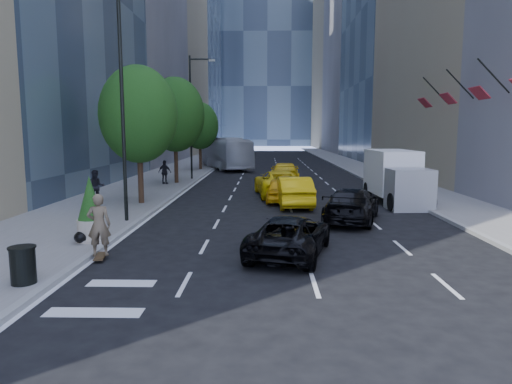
{
  "coord_description": "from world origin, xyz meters",
  "views": [
    {
      "loc": [
        -0.32,
        -15.78,
        4.08
      ],
      "look_at": [
        -0.72,
        2.76,
        1.6
      ],
      "focal_mm": 32.0,
      "sensor_mm": 36.0,
      "label": 1
    }
  ],
  "objects_px": {
    "trash_can": "(23,266)",
    "planter_shrub": "(90,210)",
    "skateboarder": "(99,229)",
    "black_sedan_lincoln": "(290,235)",
    "box_truck": "(396,177)",
    "black_sedan_mercedes": "(352,205)",
    "city_bus": "(225,153)"
  },
  "relations": [
    {
      "from": "black_sedan_mercedes",
      "to": "trash_can",
      "type": "bearing_deg",
      "value": 59.53
    },
    {
      "from": "skateboarder",
      "to": "box_truck",
      "type": "xyz_separation_m",
      "value": [
        12.69,
        11.93,
        0.52
      ]
    },
    {
      "from": "black_sedan_lincoln",
      "to": "city_bus",
      "type": "bearing_deg",
      "value": -66.64
    },
    {
      "from": "trash_can",
      "to": "planter_shrub",
      "type": "distance_m",
      "value": 4.7
    },
    {
      "from": "city_bus",
      "to": "planter_shrub",
      "type": "bearing_deg",
      "value": -113.06
    },
    {
      "from": "box_truck",
      "to": "trash_can",
      "type": "xyz_separation_m",
      "value": [
        -13.69,
        -14.68,
        -0.89
      ]
    },
    {
      "from": "trash_can",
      "to": "skateboarder",
      "type": "bearing_deg",
      "value": 69.98
    },
    {
      "from": "black_sedan_lincoln",
      "to": "box_truck",
      "type": "xyz_separation_m",
      "value": [
        6.59,
        11.2,
        0.85
      ]
    },
    {
      "from": "black_sedan_lincoln",
      "to": "planter_shrub",
      "type": "height_order",
      "value": "planter_shrub"
    },
    {
      "from": "black_sedan_lincoln",
      "to": "trash_can",
      "type": "distance_m",
      "value": 7.91
    },
    {
      "from": "black_sedan_mercedes",
      "to": "trash_can",
      "type": "xyz_separation_m",
      "value": [
        -10.2,
        -9.21,
        -0.14
      ]
    },
    {
      "from": "black_sedan_mercedes",
      "to": "trash_can",
      "type": "relative_size",
      "value": 5.59
    },
    {
      "from": "black_sedan_lincoln",
      "to": "city_bus",
      "type": "xyz_separation_m",
      "value": [
        -5.3,
        35.18,
        1.03
      ]
    },
    {
      "from": "skateboarder",
      "to": "black_sedan_mercedes",
      "type": "distance_m",
      "value": 11.25
    },
    {
      "from": "city_bus",
      "to": "trash_can",
      "type": "xyz_separation_m",
      "value": [
        -1.8,
        -38.66,
        -1.08
      ]
    },
    {
      "from": "box_truck",
      "to": "trash_can",
      "type": "height_order",
      "value": "box_truck"
    },
    {
      "from": "skateboarder",
      "to": "planter_shrub",
      "type": "height_order",
      "value": "planter_shrub"
    },
    {
      "from": "skateboarder",
      "to": "city_bus",
      "type": "bearing_deg",
      "value": -101.73
    },
    {
      "from": "city_bus",
      "to": "box_truck",
      "type": "xyz_separation_m",
      "value": [
        11.89,
        -23.99,
        -0.18
      ]
    },
    {
      "from": "black_sedan_mercedes",
      "to": "planter_shrub",
      "type": "height_order",
      "value": "planter_shrub"
    },
    {
      "from": "city_bus",
      "to": "box_truck",
      "type": "height_order",
      "value": "city_bus"
    },
    {
      "from": "city_bus",
      "to": "trash_can",
      "type": "distance_m",
      "value": 38.72
    },
    {
      "from": "box_truck",
      "to": "trash_can",
      "type": "bearing_deg",
      "value": -134.87
    },
    {
      "from": "black_sedan_lincoln",
      "to": "black_sedan_mercedes",
      "type": "distance_m",
      "value": 6.52
    },
    {
      "from": "black_sedan_lincoln",
      "to": "black_sedan_mercedes",
      "type": "bearing_deg",
      "value": -103.59
    },
    {
      "from": "skateboarder",
      "to": "black_sedan_lincoln",
      "type": "xyz_separation_m",
      "value": [
        6.1,
        0.73,
        -0.34
      ]
    },
    {
      "from": "skateboarder",
      "to": "box_truck",
      "type": "distance_m",
      "value": 17.43
    },
    {
      "from": "planter_shrub",
      "to": "black_sedan_lincoln",
      "type": "bearing_deg",
      "value": -9.42
    },
    {
      "from": "black_sedan_mercedes",
      "to": "planter_shrub",
      "type": "xyz_separation_m",
      "value": [
        -10.2,
        -4.55,
        0.51
      ]
    },
    {
      "from": "skateboarder",
      "to": "black_sedan_lincoln",
      "type": "bearing_deg",
      "value": 176.41
    },
    {
      "from": "black_sedan_lincoln",
      "to": "city_bus",
      "type": "height_order",
      "value": "city_bus"
    },
    {
      "from": "box_truck",
      "to": "skateboarder",
      "type": "bearing_deg",
      "value": -138.62
    }
  ]
}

